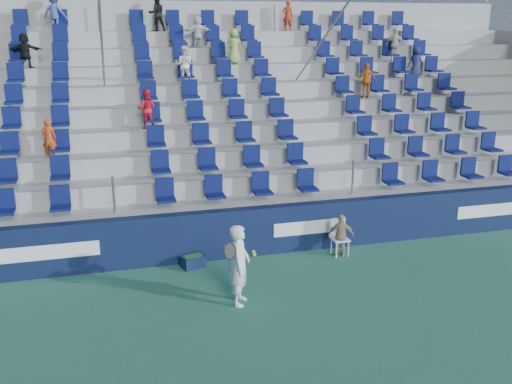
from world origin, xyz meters
TOP-DOWN VIEW (x-y plane):
  - ground at (0.00, 0.00)m, footprint 70.00×70.00m
  - sponsor_wall at (0.00, 3.15)m, footprint 24.00×0.32m
  - grandstand at (-0.01, 8.24)m, footprint 24.00×8.17m
  - tennis_player at (-0.69, 0.75)m, footprint 0.71×0.72m
  - line_judge_chair at (2.26, 2.64)m, footprint 0.40×0.41m
  - line_judge at (2.26, 2.50)m, footprint 0.67×0.44m
  - ball_bin at (-1.33, 2.75)m, footprint 0.60×0.48m

SIDE VIEW (x-z plane):
  - ground at x=0.00m, z-range 0.00..0.00m
  - ball_bin at x=-1.33m, z-range 0.01..0.30m
  - line_judge_chair at x=2.26m, z-range 0.06..0.96m
  - line_judge at x=2.26m, z-range 0.00..1.06m
  - sponsor_wall at x=0.00m, z-range 0.00..1.20m
  - tennis_player at x=-0.69m, z-range 0.00..1.68m
  - grandstand at x=-0.01m, z-range -1.18..5.45m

